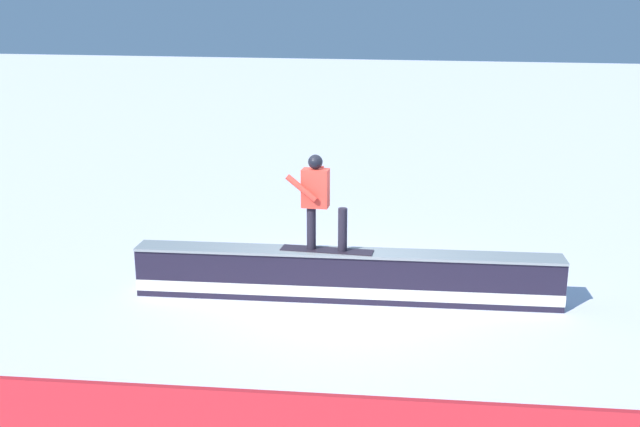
{
  "coord_description": "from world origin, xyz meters",
  "views": [
    {
      "loc": [
        -2.25,
        10.25,
        4.3
      ],
      "look_at": [
        0.14,
        1.02,
        1.66
      ],
      "focal_mm": 40.47,
      "sensor_mm": 36.0,
      "label": 1
    }
  ],
  "objects": [
    {
      "name": "snowboarder",
      "position": [
        0.42,
        0.05,
        1.6
      ],
      "size": [
        1.44,
        0.45,
        1.49
      ],
      "color": "#28202C",
      "rests_on": "grind_box"
    },
    {
      "name": "ground_plane",
      "position": [
        0.0,
        0.0,
        0.0
      ],
      "size": [
        120.0,
        120.0,
        0.0
      ],
      "primitive_type": "plane",
      "color": "white"
    },
    {
      "name": "grind_box",
      "position": [
        0.0,
        0.0,
        0.36
      ],
      "size": [
        6.57,
        1.45,
        0.79
      ],
      "color": "black",
      "rests_on": "ground_plane"
    }
  ]
}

